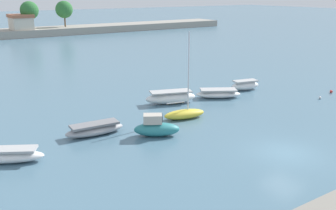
{
  "coord_description": "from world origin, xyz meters",
  "views": [
    {
      "loc": [
        -19.41,
        -15.08,
        10.2
      ],
      "look_at": [
        -1.68,
        11.27,
        0.76
      ],
      "focal_mm": 41.27,
      "sensor_mm": 36.0,
      "label": 1
    }
  ],
  "objects_px": {
    "moored_boat_4": "(171,97)",
    "mooring_buoy_0": "(331,92)",
    "moored_boat_6": "(245,85)",
    "mooring_buoy_1": "(320,98)",
    "moored_boat_2": "(156,128)",
    "moored_boat_5": "(218,94)",
    "moored_boat_1": "(95,129)",
    "moored_boat_3": "(184,113)",
    "moored_boat_0": "(6,156)"
  },
  "relations": [
    {
      "from": "moored_boat_2",
      "to": "mooring_buoy_1",
      "type": "relative_size",
      "value": 13.2
    },
    {
      "from": "moored_boat_3",
      "to": "moored_boat_6",
      "type": "distance_m",
      "value": 11.81
    },
    {
      "from": "moored_boat_3",
      "to": "mooring_buoy_1",
      "type": "distance_m",
      "value": 14.83
    },
    {
      "from": "moored_boat_2",
      "to": "moored_boat_6",
      "type": "distance_m",
      "value": 16.36
    },
    {
      "from": "moored_boat_2",
      "to": "moored_boat_3",
      "type": "height_order",
      "value": "moored_boat_3"
    },
    {
      "from": "moored_boat_3",
      "to": "moored_boat_5",
      "type": "height_order",
      "value": "moored_boat_3"
    },
    {
      "from": "moored_boat_4",
      "to": "mooring_buoy_1",
      "type": "distance_m",
      "value": 14.74
    },
    {
      "from": "moored_boat_3",
      "to": "moored_boat_6",
      "type": "height_order",
      "value": "moored_boat_3"
    },
    {
      "from": "moored_boat_3",
      "to": "mooring_buoy_0",
      "type": "relative_size",
      "value": 23.34
    },
    {
      "from": "moored_boat_0",
      "to": "mooring_buoy_1",
      "type": "relative_size",
      "value": 17.72
    },
    {
      "from": "moored_boat_1",
      "to": "moored_boat_2",
      "type": "xyz_separation_m",
      "value": [
        3.63,
        -2.71,
        0.21
      ]
    },
    {
      "from": "mooring_buoy_1",
      "to": "moored_boat_5",
      "type": "bearing_deg",
      "value": 143.11
    },
    {
      "from": "moored_boat_3",
      "to": "moored_boat_4",
      "type": "relative_size",
      "value": 1.4
    },
    {
      "from": "moored_boat_3",
      "to": "mooring_buoy_1",
      "type": "height_order",
      "value": "moored_boat_3"
    },
    {
      "from": "moored_boat_2",
      "to": "moored_boat_5",
      "type": "distance_m",
      "value": 12.02
    },
    {
      "from": "moored_boat_3",
      "to": "moored_boat_4",
      "type": "distance_m",
      "value": 4.63
    },
    {
      "from": "moored_boat_0",
      "to": "moored_boat_3",
      "type": "xyz_separation_m",
      "value": [
        14.17,
        0.69,
        0.02
      ]
    },
    {
      "from": "moored_boat_6",
      "to": "mooring_buoy_1",
      "type": "distance_m",
      "value": 7.6
    },
    {
      "from": "moored_boat_3",
      "to": "moored_boat_4",
      "type": "xyz_separation_m",
      "value": [
        1.6,
        4.35,
        0.13
      ]
    },
    {
      "from": "moored_boat_4",
      "to": "mooring_buoy_0",
      "type": "relative_size",
      "value": 16.66
    },
    {
      "from": "moored_boat_2",
      "to": "moored_boat_4",
      "type": "distance_m",
      "value": 8.56
    },
    {
      "from": "moored_boat_0",
      "to": "moored_boat_1",
      "type": "xyz_separation_m",
      "value": [
        6.47,
        1.32,
        -0.01
      ]
    },
    {
      "from": "moored_boat_2",
      "to": "moored_boat_6",
      "type": "height_order",
      "value": "moored_boat_2"
    },
    {
      "from": "moored_boat_0",
      "to": "moored_boat_6",
      "type": "distance_m",
      "value": 25.69
    },
    {
      "from": "mooring_buoy_1",
      "to": "mooring_buoy_0",
      "type": "bearing_deg",
      "value": 15.02
    },
    {
      "from": "moored_boat_1",
      "to": "moored_boat_6",
      "type": "bearing_deg",
      "value": 14.39
    },
    {
      "from": "moored_boat_4",
      "to": "moored_boat_6",
      "type": "bearing_deg",
      "value": 17.15
    },
    {
      "from": "moored_boat_0",
      "to": "moored_boat_5",
      "type": "xyz_separation_m",
      "value": [
        20.82,
        4.07,
        -0.02
      ]
    },
    {
      "from": "moored_boat_6",
      "to": "mooring_buoy_0",
      "type": "distance_m",
      "value": 8.81
    },
    {
      "from": "moored_boat_1",
      "to": "moored_boat_5",
      "type": "xyz_separation_m",
      "value": [
        14.34,
        2.75,
        -0.01
      ]
    },
    {
      "from": "moored_boat_1",
      "to": "moored_boat_2",
      "type": "relative_size",
      "value": 1.27
    },
    {
      "from": "moored_boat_1",
      "to": "moored_boat_6",
      "type": "height_order",
      "value": "moored_boat_6"
    },
    {
      "from": "moored_boat_1",
      "to": "moored_boat_3",
      "type": "xyz_separation_m",
      "value": [
        7.7,
        -0.64,
        0.03
      ]
    },
    {
      "from": "moored_boat_0",
      "to": "moored_boat_3",
      "type": "height_order",
      "value": "moored_boat_3"
    },
    {
      "from": "moored_boat_0",
      "to": "moored_boat_5",
      "type": "relative_size",
      "value": 1.02
    },
    {
      "from": "moored_boat_3",
      "to": "mooring_buoy_1",
      "type": "relative_size",
      "value": 26.79
    },
    {
      "from": "moored_boat_0",
      "to": "moored_boat_6",
      "type": "xyz_separation_m",
      "value": [
        25.24,
        4.82,
        0.08
      ]
    },
    {
      "from": "moored_boat_6",
      "to": "mooring_buoy_0",
      "type": "height_order",
      "value": "moored_boat_6"
    },
    {
      "from": "moored_boat_4",
      "to": "moored_boat_5",
      "type": "distance_m",
      "value": 5.14
    },
    {
      "from": "moored_boat_5",
      "to": "mooring_buoy_1",
      "type": "xyz_separation_m",
      "value": [
        7.95,
        -5.97,
        -0.28
      ]
    },
    {
      "from": "moored_boat_3",
      "to": "mooring_buoy_0",
      "type": "xyz_separation_m",
      "value": [
        17.59,
        -1.78,
        -0.3
      ]
    },
    {
      "from": "moored_boat_6",
      "to": "moored_boat_1",
      "type": "bearing_deg",
      "value": -157.15
    },
    {
      "from": "moored_boat_3",
      "to": "moored_boat_5",
      "type": "bearing_deg",
      "value": 37.87
    },
    {
      "from": "mooring_buoy_0",
      "to": "moored_boat_3",
      "type": "bearing_deg",
      "value": 174.22
    },
    {
      "from": "moored_boat_2",
      "to": "mooring_buoy_0",
      "type": "height_order",
      "value": "moored_boat_2"
    },
    {
      "from": "moored_boat_6",
      "to": "mooring_buoy_1",
      "type": "bearing_deg",
      "value": -49.98
    },
    {
      "from": "moored_boat_1",
      "to": "moored_boat_6",
      "type": "relative_size",
      "value": 1.3
    },
    {
      "from": "moored_boat_2",
      "to": "moored_boat_4",
      "type": "relative_size",
      "value": 0.69
    },
    {
      "from": "moored_boat_1",
      "to": "moored_boat_4",
      "type": "bearing_deg",
      "value": 25.58
    },
    {
      "from": "moored_boat_4",
      "to": "moored_boat_5",
      "type": "height_order",
      "value": "moored_boat_4"
    }
  ]
}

